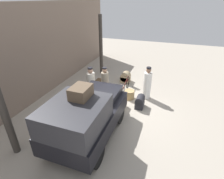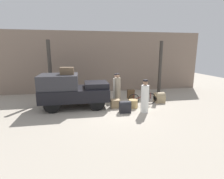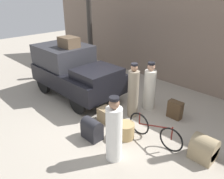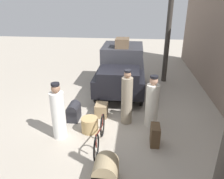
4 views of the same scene
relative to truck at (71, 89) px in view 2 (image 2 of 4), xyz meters
The scene contains 15 objects.
ground_plane 2.31m from the truck, ahead, with size 30.00×30.00×0.00m, color #A89E8E.
station_building_facade 4.42m from the truck, 61.18° to the left, with size 16.00×0.15×4.50m.
canopy_pillar_left 2.56m from the truck, 124.46° to the left, with size 0.23×0.23×3.76m.
canopy_pillar_right 6.47m from the truck, 18.02° to the left, with size 0.23×0.23×3.76m.
truck is the anchor object (origin of this frame).
bicycle 4.07m from the truck, ahead, with size 1.70×0.04×0.71m.
wicker_basket 3.49m from the truck, 12.14° to the right, with size 0.51×0.51×0.45m.
porter_carrying_trunk 2.99m from the truck, 22.48° to the left, with size 0.40×0.40×1.66m.
porter_with_bicycle 2.71m from the truck, ahead, with size 0.35×0.35×1.79m.
porter_standing_middle 3.99m from the truck, 22.47° to the right, with size 0.39×0.39×1.68m.
trunk_wicker_pale 4.00m from the truck, 17.61° to the left, with size 0.46×0.24×0.58m.
trunk_umber_medium 3.11m from the truck, 27.27° to the right, with size 0.56×0.37×0.60m.
suitcase_black_upright 5.28m from the truck, ahead, with size 0.57×0.54×0.62m.
suitcase_small_leather 2.54m from the truck, 12.25° to the right, with size 0.49×0.40×0.45m.
trunk_on_truck_roof 1.04m from the truck, behind, with size 0.72×0.55×0.38m.
Camera 2 is at (-1.51, -9.24, 3.04)m, focal length 28.00 mm.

